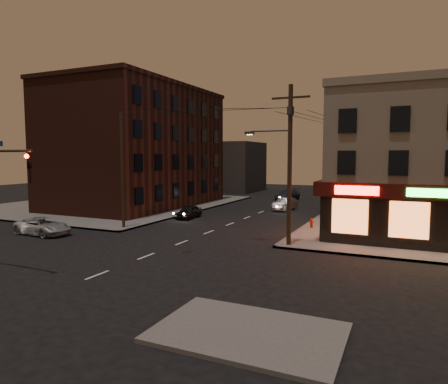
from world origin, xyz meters
The scene contains 15 objects.
ground centered at (0.00, 0.00, 0.00)m, with size 120.00×120.00×0.00m, color black.
sidewalk_nw centered at (-18.00, 19.00, 0.07)m, with size 24.00×28.00×0.15m, color #514F4C.
pizza_building centered at (15.93, 13.43, 5.35)m, with size 15.85×12.85×10.50m.
brick_apartment centered at (-14.50, 19.00, 6.65)m, with size 12.00×20.00×13.00m, color #421E15.
bg_building_ne_a centered at (14.00, 38.00, 3.50)m, with size 10.00×12.00×7.00m, color #3F3D3A.
bg_building_nw centered at (-13.00, 42.00, 4.00)m, with size 9.00×10.00×8.00m, color #3F3D3A.
bg_building_ne_b centered at (12.00, 52.00, 3.00)m, with size 8.00×8.00×6.00m, color #3F3D3A.
utility_pole_main centered at (6.68, 5.80, 5.76)m, with size 4.20×0.44×10.00m.
utility_pole_far centered at (6.80, 32.00, 4.65)m, with size 0.26×0.26×9.00m, color #382619.
utility_pole_west centered at (-6.80, 6.50, 4.65)m, with size 0.24×0.24×9.00m, color #382619.
suv_cross centered at (-10.68, 2.14, 0.63)m, with size 2.09×4.54×1.26m, color #9EA2A7.
sedan_near centered at (-4.80, 13.39, 0.60)m, with size 1.41×3.51×1.20m, color black.
sedan_mid centered at (1.87, 22.31, 0.67)m, with size 1.41×4.05×1.34m, color #63625C.
sedan_far centered at (-0.44, 31.71, 0.73)m, with size 2.05×5.04×1.46m, color #1A2235.
fire_hydrant centered at (6.81, 12.47, 0.56)m, with size 0.34×0.34×0.75m.
Camera 1 is at (13.45, -18.62, 5.76)m, focal length 32.00 mm.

